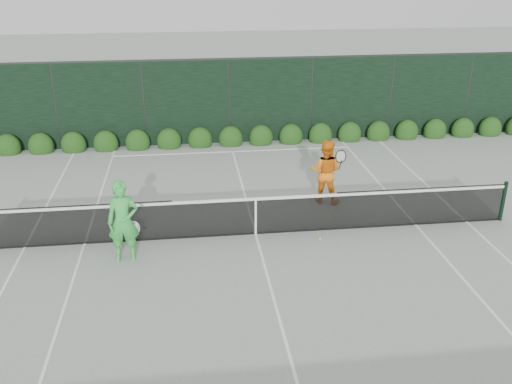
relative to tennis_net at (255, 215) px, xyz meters
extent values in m
plane|color=gray|center=(0.02, 0.00, -0.53)|extent=(80.00, 80.00, 0.00)
cylinder|color=black|center=(6.42, 0.00, 0.00)|extent=(0.10, 0.10, 1.07)
cube|color=black|center=(-4.18, 0.00, -0.02)|extent=(4.40, 0.01, 1.02)
cube|color=black|center=(0.02, 0.00, -0.05)|extent=(4.00, 0.01, 0.96)
cube|color=black|center=(4.22, 0.00, -0.02)|extent=(4.40, 0.01, 1.02)
cube|color=white|center=(0.02, 0.00, 0.41)|extent=(12.80, 0.03, 0.07)
cube|color=black|center=(0.02, 0.00, -0.51)|extent=(12.80, 0.02, 0.04)
cube|color=white|center=(0.02, 0.00, -0.07)|extent=(0.05, 0.03, 0.91)
imported|color=green|center=(-3.03, -0.86, 0.41)|extent=(0.70, 0.47, 1.88)
torus|color=beige|center=(-2.83, -0.76, 0.16)|extent=(0.29, 0.15, 0.30)
cylinder|color=black|center=(-2.83, -0.76, -0.08)|extent=(0.10, 0.03, 0.30)
imported|color=orange|center=(2.17, 1.75, 0.36)|extent=(1.06, 0.97, 1.78)
torus|color=black|center=(2.52, 1.55, 0.86)|extent=(0.30, 0.04, 0.30)
cylinder|color=black|center=(2.52, 1.55, 0.62)|extent=(0.10, 0.03, 0.30)
cube|color=white|center=(-5.46, 0.00, -0.53)|extent=(0.06, 23.77, 0.01)
cube|color=white|center=(5.51, 0.00, -0.53)|extent=(0.06, 23.77, 0.01)
cube|color=white|center=(-4.09, 0.00, -0.53)|extent=(0.06, 23.77, 0.01)
cube|color=white|center=(4.14, 0.00, -0.53)|extent=(0.06, 23.77, 0.01)
cube|color=white|center=(0.02, 11.88, -0.53)|extent=(11.03, 0.06, 0.01)
cube|color=white|center=(0.02, 6.40, -0.53)|extent=(8.23, 0.06, 0.01)
cube|color=white|center=(0.02, 0.00, -0.53)|extent=(0.06, 12.80, 0.01)
cube|color=black|center=(0.02, 7.50, 0.97)|extent=(32.00, 0.06, 3.00)
cube|color=#262826|center=(0.02, 7.50, 2.50)|extent=(32.00, 0.06, 0.06)
cylinder|color=#262826|center=(-5.98, 7.50, 0.97)|extent=(0.08, 0.08, 3.00)
cylinder|color=#262826|center=(-2.98, 7.50, 0.97)|extent=(0.08, 0.08, 3.00)
cylinder|color=#262826|center=(0.02, 7.50, 0.97)|extent=(0.08, 0.08, 3.00)
cylinder|color=#262826|center=(3.02, 7.50, 0.97)|extent=(0.08, 0.08, 3.00)
cylinder|color=#262826|center=(6.02, 7.50, 0.97)|extent=(0.08, 0.08, 3.00)
cylinder|color=#262826|center=(9.02, 7.50, 0.97)|extent=(0.08, 0.08, 3.00)
ellipsoid|color=#123D10|center=(-7.68, 7.15, -0.30)|extent=(0.86, 0.65, 0.94)
ellipsoid|color=#123D10|center=(-6.58, 7.15, -0.30)|extent=(0.86, 0.65, 0.94)
ellipsoid|color=#123D10|center=(-5.48, 7.15, -0.30)|extent=(0.86, 0.65, 0.94)
ellipsoid|color=#123D10|center=(-4.38, 7.15, -0.30)|extent=(0.86, 0.65, 0.94)
ellipsoid|color=#123D10|center=(-3.28, 7.15, -0.30)|extent=(0.86, 0.65, 0.94)
ellipsoid|color=#123D10|center=(-2.18, 7.15, -0.30)|extent=(0.86, 0.65, 0.94)
ellipsoid|color=#123D10|center=(-1.08, 7.15, -0.30)|extent=(0.86, 0.65, 0.94)
ellipsoid|color=#123D10|center=(0.02, 7.15, -0.30)|extent=(0.86, 0.65, 0.94)
ellipsoid|color=#123D10|center=(1.12, 7.15, -0.30)|extent=(0.86, 0.65, 0.94)
ellipsoid|color=#123D10|center=(2.22, 7.15, -0.30)|extent=(0.86, 0.65, 0.94)
ellipsoid|color=#123D10|center=(3.32, 7.15, -0.30)|extent=(0.86, 0.65, 0.94)
ellipsoid|color=#123D10|center=(4.42, 7.15, -0.30)|extent=(0.86, 0.65, 0.94)
ellipsoid|color=#123D10|center=(5.52, 7.15, -0.30)|extent=(0.86, 0.65, 0.94)
ellipsoid|color=#123D10|center=(6.62, 7.15, -0.30)|extent=(0.86, 0.65, 0.94)
ellipsoid|color=#123D10|center=(7.72, 7.15, -0.30)|extent=(0.86, 0.65, 0.94)
ellipsoid|color=#123D10|center=(8.82, 7.15, -0.30)|extent=(0.86, 0.65, 0.94)
ellipsoid|color=#123D10|center=(9.92, 7.15, -0.30)|extent=(0.86, 0.65, 0.94)
sphere|color=#C2EC34|center=(1.52, -0.51, -0.50)|extent=(0.07, 0.07, 0.07)
sphere|color=#C2EC34|center=(2.15, 0.76, -0.50)|extent=(0.07, 0.07, 0.07)
sphere|color=#C2EC34|center=(-2.68, 0.66, -0.50)|extent=(0.07, 0.07, 0.07)
camera|label=1|loc=(-1.55, -12.47, 5.86)|focal=40.00mm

